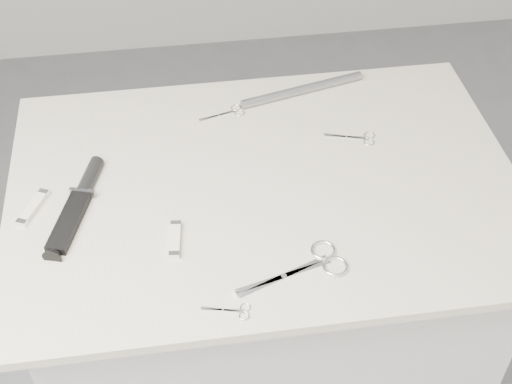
{
  "coord_description": "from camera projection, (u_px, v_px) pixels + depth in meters",
  "views": [
    {
      "loc": [
        -0.17,
        -1.01,
        1.87
      ],
      "look_at": [
        -0.02,
        -0.03,
        0.92
      ],
      "focal_mm": 50.0,
      "sensor_mm": 36.0,
      "label": 1
    }
  ],
  "objects": [
    {
      "name": "plinth",
      "position": [
        263.0,
        324.0,
        1.72
      ],
      "size": [
        0.9,
        0.6,
        0.9
      ],
      "primitive_type": "cube",
      "color": "silver",
      "rests_on": "ground"
    },
    {
      "name": "display_board",
      "position": [
        265.0,
        186.0,
        1.4
      ],
      "size": [
        1.0,
        0.7,
        0.02
      ],
      "primitive_type": "cube",
      "color": "beige",
      "rests_on": "plinth"
    },
    {
      "name": "large_shears",
      "position": [
        313.0,
        265.0,
        1.24
      ],
      "size": [
        0.2,
        0.11,
        0.01
      ],
      "rotation": [
        0.0,
        0.0,
        0.31
      ],
      "color": "silver",
      "rests_on": "display_board"
    },
    {
      "name": "embroidery_scissors_a",
      "position": [
        358.0,
        138.0,
        1.49
      ],
      "size": [
        0.11,
        0.06,
        0.0
      ],
      "rotation": [
        0.0,
        0.0,
        -0.28
      ],
      "color": "silver",
      "rests_on": "display_board"
    },
    {
      "name": "embroidery_scissors_b",
      "position": [
        229.0,
        113.0,
        1.55
      ],
      "size": [
        0.1,
        0.05,
        0.0
      ],
      "rotation": [
        0.0,
        0.0,
        0.27
      ],
      "color": "silver",
      "rests_on": "display_board"
    },
    {
      "name": "tiny_scissors",
      "position": [
        233.0,
        311.0,
        1.17
      ],
      "size": [
        0.08,
        0.04,
        0.0
      ],
      "rotation": [
        0.0,
        0.0,
        -0.23
      ],
      "color": "silver",
      "rests_on": "display_board"
    },
    {
      "name": "sheathed_knife",
      "position": [
        79.0,
        200.0,
        1.35
      ],
      "size": [
        0.11,
        0.24,
        0.03
      ],
      "rotation": [
        0.0,
        0.0,
        1.28
      ],
      "color": "black",
      "rests_on": "display_board"
    },
    {
      "name": "pocket_knife_a",
      "position": [
        33.0,
        208.0,
        1.34
      ],
      "size": [
        0.06,
        0.09,
        0.01
      ],
      "rotation": [
        0.0,
        0.0,
        1.14
      ],
      "color": "white",
      "rests_on": "display_board"
    },
    {
      "name": "pocket_knife_b",
      "position": [
        175.0,
        239.0,
        1.28
      ],
      "size": [
        0.03,
        0.09,
        0.01
      ],
      "rotation": [
        0.0,
        0.0,
        1.46
      ],
      "color": "white",
      "rests_on": "display_board"
    },
    {
      "name": "metal_rail",
      "position": [
        302.0,
        90.0,
        1.6
      ],
      "size": [
        0.29,
        0.09,
        0.02
      ],
      "primitive_type": "cylinder",
      "rotation": [
        0.0,
        1.57,
        0.25
      ],
      "color": "gray",
      "rests_on": "display_board"
    }
  ]
}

